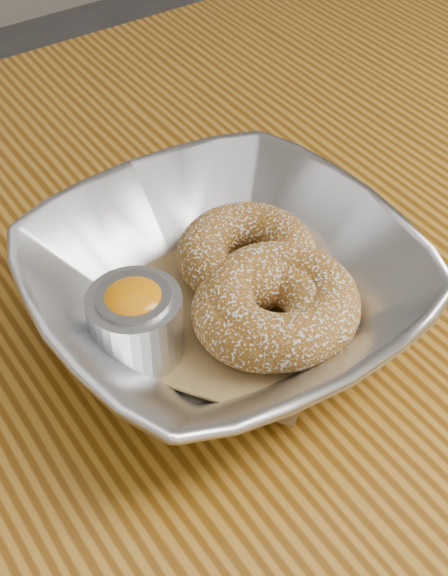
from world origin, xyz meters
TOP-DOWN VIEW (x-y plane):
  - table at (0.00, 0.00)m, footprint 1.20×0.80m
  - serving_bowl at (0.07, -0.02)m, footprint 0.25×0.25m
  - parchment at (0.07, -0.02)m, footprint 0.20×0.20m
  - donut_back at (0.11, -0.00)m, footprint 0.11×0.11m
  - donut_front at (0.08, -0.05)m, footprint 0.11×0.11m
  - donut_extra at (0.10, -0.05)m, footprint 0.13×0.13m
  - ramekin at (0.01, -0.02)m, footprint 0.06×0.06m

SIDE VIEW (x-z plane):
  - table at x=0.00m, z-range 0.28..1.03m
  - parchment at x=0.07m, z-range 0.76..0.76m
  - donut_front at x=0.08m, z-range 0.76..0.79m
  - donut_back at x=0.11m, z-range 0.76..0.79m
  - donut_extra at x=0.10m, z-range 0.76..0.80m
  - serving_bowl at x=0.07m, z-range 0.75..0.81m
  - ramekin at x=0.01m, z-range 0.76..0.81m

